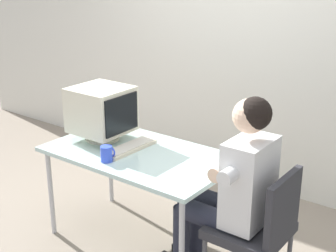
# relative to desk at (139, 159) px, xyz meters

# --- Properties ---
(ground_plane) EXTENTS (12.00, 12.00, 0.00)m
(ground_plane) POSITION_rel_desk_xyz_m (0.00, 0.00, -0.67)
(ground_plane) COLOR gray
(wall_back) EXTENTS (8.00, 0.10, 3.00)m
(wall_back) POSITION_rel_desk_xyz_m (0.30, 1.40, 0.83)
(wall_back) COLOR silver
(wall_back) RESTS_ON ground_plane
(desk) EXTENTS (1.33, 0.76, 0.72)m
(desk) POSITION_rel_desk_xyz_m (0.00, 0.00, 0.00)
(desk) COLOR #B7B7BC
(desk) RESTS_ON ground_plane
(crt_monitor) EXTENTS (0.41, 0.39, 0.40)m
(crt_monitor) POSITION_rel_desk_xyz_m (-0.38, 0.03, 0.28)
(crt_monitor) COLOR beige
(crt_monitor) RESTS_ON desk
(keyboard) EXTENTS (0.15, 0.44, 0.03)m
(keyboard) POSITION_rel_desk_xyz_m (-0.08, -0.01, 0.07)
(keyboard) COLOR beige
(keyboard) RESTS_ON desk
(office_chair) EXTENTS (0.45, 0.45, 0.85)m
(office_chair) POSITION_rel_desk_xyz_m (0.96, -0.02, -0.18)
(office_chair) COLOR #4C4C51
(office_chair) RESTS_ON ground_plane
(person_seated) EXTENTS (0.72, 0.55, 1.28)m
(person_seated) POSITION_rel_desk_xyz_m (0.77, -0.02, 0.03)
(person_seated) COLOR silver
(person_seated) RESTS_ON ground_plane
(desk_mug) EXTENTS (0.08, 0.09, 0.11)m
(desk_mug) POSITION_rel_desk_xyz_m (-0.07, -0.25, 0.11)
(desk_mug) COLOR blue
(desk_mug) RESTS_ON desk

